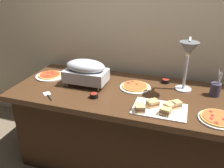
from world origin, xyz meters
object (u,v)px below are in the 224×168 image
at_px(serving_spatula, 48,95).
at_px(heat_lamp, 188,54).
at_px(sauce_cup_far, 94,95).
at_px(utensil_holder, 215,89).
at_px(pizza_plate_center, 135,87).
at_px(sauce_cup_near, 166,81).
at_px(sandwich_platter, 159,108).
at_px(pizza_plate_front, 50,75).
at_px(pizza_plate_raised_stand, 218,119).
at_px(chafing_dish, 86,71).

bearing_deg(serving_spatula, heat_lamp, 18.83).
bearing_deg(sauce_cup_far, utensil_holder, 20.38).
xyz_separation_m(pizza_plate_center, sauce_cup_near, (0.24, 0.20, 0.01)).
bearing_deg(utensil_holder, sandwich_platter, -136.57).
distance_m(sandwich_platter, sauce_cup_far, 0.53).
bearing_deg(pizza_plate_center, pizza_plate_front, -179.55).
xyz_separation_m(pizza_plate_front, sandwich_platter, (1.12, -0.31, 0.01)).
bearing_deg(sauce_cup_near, sandwich_platter, -88.56).
height_order(pizza_plate_front, utensil_holder, utensil_holder).
height_order(pizza_plate_front, pizza_plate_raised_stand, same).
relative_size(pizza_plate_front, utensil_holder, 1.20).
distance_m(pizza_plate_center, sauce_cup_far, 0.40).
bearing_deg(utensil_holder, serving_spatula, -161.57).
bearing_deg(sauce_cup_near, serving_spatula, -147.40).
height_order(chafing_dish, pizza_plate_front, chafing_dish).
relative_size(pizza_plate_raised_stand, sauce_cup_near, 3.65).
relative_size(sauce_cup_far, serving_spatula, 0.46).
distance_m(heat_lamp, pizza_plate_front, 1.31).
bearing_deg(pizza_plate_raised_stand, heat_lamp, 128.63).
xyz_separation_m(chafing_dish, sauce_cup_far, (0.16, -0.21, -0.12)).
xyz_separation_m(sauce_cup_near, sauce_cup_far, (-0.52, -0.48, 0.00)).
bearing_deg(serving_spatula, sauce_cup_near, 32.60).
bearing_deg(sandwich_platter, serving_spatula, -176.51).
xyz_separation_m(pizza_plate_center, utensil_holder, (0.66, 0.06, 0.05)).
bearing_deg(pizza_plate_center, heat_lamp, -1.77).
distance_m(heat_lamp, utensil_holder, 0.40).
height_order(sauce_cup_far, utensil_holder, utensil_holder).
distance_m(chafing_dish, heat_lamp, 0.88).
height_order(pizza_plate_raised_stand, sauce_cup_far, sauce_cup_far).
distance_m(pizza_plate_front, pizza_plate_raised_stand, 1.55).
bearing_deg(sauce_cup_far, heat_lamp, 21.69).
distance_m(heat_lamp, sauce_cup_far, 0.81).
bearing_deg(pizza_plate_center, sauce_cup_near, 39.34).
distance_m(sauce_cup_far, utensil_holder, 1.00).
xyz_separation_m(chafing_dish, utensil_holder, (1.10, 0.14, -0.08)).
relative_size(sauce_cup_near, serving_spatula, 0.48).
bearing_deg(sauce_cup_near, sauce_cup_far, -137.08).
distance_m(heat_lamp, sandwich_platter, 0.48).
bearing_deg(pizza_plate_center, sauce_cup_far, -134.24).
bearing_deg(chafing_dish, pizza_plate_front, 170.88).
bearing_deg(sandwich_platter, pizza_plate_center, 128.84).
distance_m(pizza_plate_center, sauce_cup_near, 0.31).
distance_m(pizza_plate_raised_stand, utensil_holder, 0.39).
relative_size(pizza_plate_raised_stand, sandwich_platter, 0.66).
distance_m(chafing_dish, sandwich_platter, 0.75).
relative_size(heat_lamp, sauce_cup_near, 6.58).
xyz_separation_m(heat_lamp, pizza_plate_raised_stand, (0.25, -0.31, -0.35)).
relative_size(chafing_dish, pizza_plate_center, 1.40).
relative_size(chafing_dish, pizza_plate_front, 1.37).
relative_size(pizza_plate_front, sauce_cup_far, 4.11).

